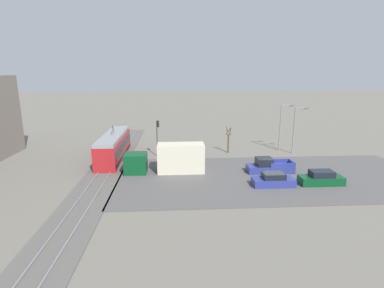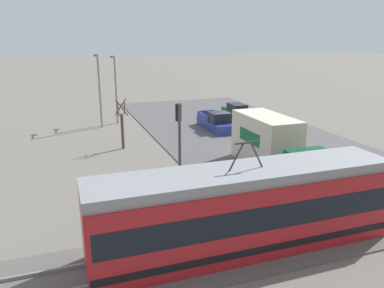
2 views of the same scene
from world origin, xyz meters
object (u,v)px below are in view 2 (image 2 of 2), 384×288
Objects in this scene: pickup_truck at (216,122)px; street_lamp_mid_block at (115,84)px; light_rail_tram at (244,210)px; box_truck at (275,147)px; traffic_light_pole at (179,138)px; street_lamp_near_crossing at (99,85)px; sedan_car_1 at (237,112)px; street_tree at (122,126)px; sedan_car_0 at (261,122)px.

pickup_truck is 0.81× the size of street_lamp_mid_block.
light_rail_tram is 10.25m from box_truck.
street_lamp_near_crossing is (2.27, -19.11, 0.78)m from traffic_light_pole.
pickup_truck is 0.78× the size of street_lamp_near_crossing.
street_lamp_near_crossing is at bearing 177.28° from sedan_car_1.
street_lamp_near_crossing is (0.79, -8.46, 2.36)m from street_tree.
street_lamp_near_crossing is at bearing -60.97° from box_truck.
street_tree is at bearing 84.24° from street_lamp_mid_block.
traffic_light_pole reaches higher than sedan_car_0.
traffic_light_pole reaches higher than sedan_car_1.
street_lamp_mid_block reaches higher than traffic_light_pole.
street_lamp_near_crossing reaches higher than street_lamp_mid_block.
box_truck reaches higher than sedan_car_0.
light_rail_tram is at bearing 70.15° from pickup_truck.
traffic_light_pole reaches higher than pickup_truck.
light_rail_tram is at bearing -115.39° from sedan_car_1.
sedan_car_0 is at bearing -121.46° from light_rail_tram.
sedan_car_1 is 0.68× the size of street_lamp_mid_block.
pickup_truck is at bearing 142.77° from street_lamp_mid_block.
sedan_car_1 is 1.16× the size of street_tree.
box_truck is (-6.41, -8.00, -0.10)m from light_rail_tram.
box_truck is at bearing -107.59° from sedan_car_1.
pickup_truck is 1.19× the size of sedan_car_1.
box_truck is 2.16× the size of sedan_car_0.
street_lamp_mid_block is at bearing 150.06° from sedan_car_0.
sedan_car_1 reaches higher than sedan_car_0.
traffic_light_pole is (8.19, 14.00, 2.68)m from pickup_truck.
pickup_truck is 12.14m from street_lamp_near_crossing.
box_truck is at bearing 85.89° from pickup_truck.
pickup_truck is at bearing -160.89° from street_tree.
pickup_truck is 6.21m from sedan_car_1.
traffic_light_pole reaches higher than street_tree.
traffic_light_pole is 0.74× the size of street_lamp_near_crossing.
light_rail_tram is 2.45× the size of traffic_light_pole.
street_lamp_near_crossing is at bearing -26.03° from pickup_truck.
street_lamp_near_crossing is at bearing 157.82° from sedan_car_0.
street_lamp_near_crossing is at bearing -84.63° from street_tree.
sedan_car_1 is at bearing -107.59° from box_truck.
light_rail_tram is at bearing 97.17° from street_lamp_near_crossing.
pickup_truck is 11.38m from street_lamp_mid_block.
light_rail_tram is at bearing 92.96° from street_lamp_mid_block.
street_lamp_near_crossing reaches higher than sedan_car_1.
street_lamp_mid_block is at bearing -88.68° from traffic_light_pole.
street_tree is at bearing -45.08° from box_truck.
street_lamp_near_crossing reaches higher than box_truck.
sedan_car_0 is (-11.74, -19.19, -1.12)m from light_rail_tram.
sedan_car_1 is at bearing -124.32° from traffic_light_pole.
street_lamp_mid_block is (0.48, -20.59, 0.66)m from traffic_light_pole.
street_lamp_mid_block reaches higher than street_tree.
street_tree is 0.58× the size of street_lamp_mid_block.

